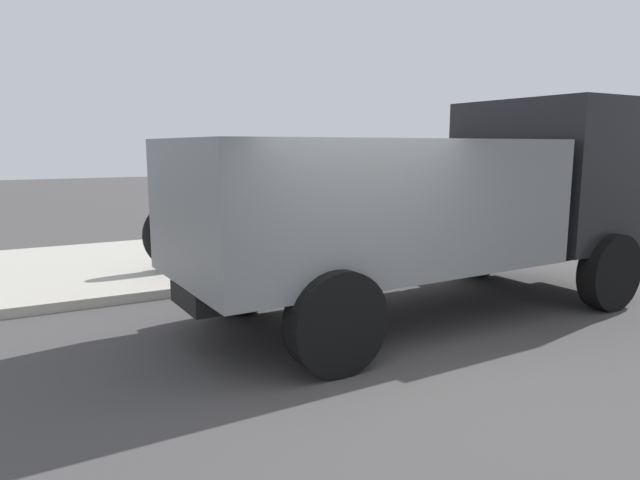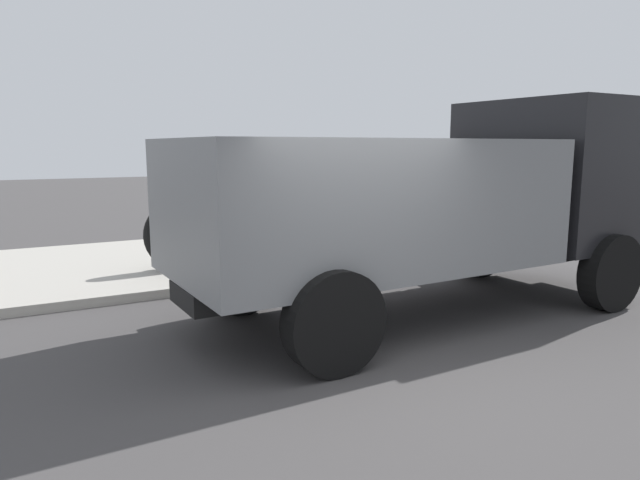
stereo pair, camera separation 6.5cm
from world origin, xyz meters
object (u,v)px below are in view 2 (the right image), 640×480
object	(u,v)px
fire_hydrant	(190,243)
dump_truck_gray	(440,197)
loose_tire	(179,235)
stop_sign	(356,179)

from	to	relation	value
fire_hydrant	dump_truck_gray	bearing A→B (deg)	-58.62
loose_tire	stop_sign	bearing A→B (deg)	-18.29
loose_tire	dump_truck_gray	distance (m)	4.72
fire_hydrant	stop_sign	world-z (taller)	stop_sign
loose_tire	stop_sign	size ratio (longest dim) A/B	0.55
fire_hydrant	loose_tire	bearing A→B (deg)	-146.52
stop_sign	dump_truck_gray	world-z (taller)	dump_truck_gray
loose_tire	dump_truck_gray	bearing A→B (deg)	-54.91
loose_tire	stop_sign	xyz separation A→B (m)	(3.06, -1.01, 0.94)
fire_hydrant	loose_tire	distance (m)	0.36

